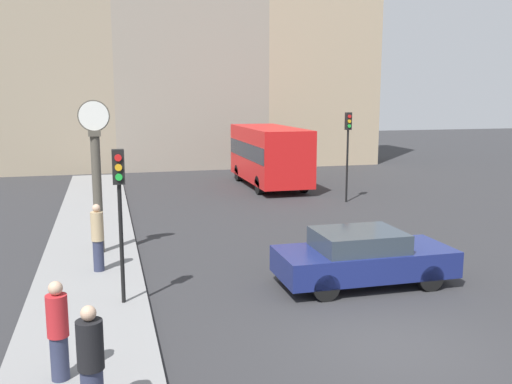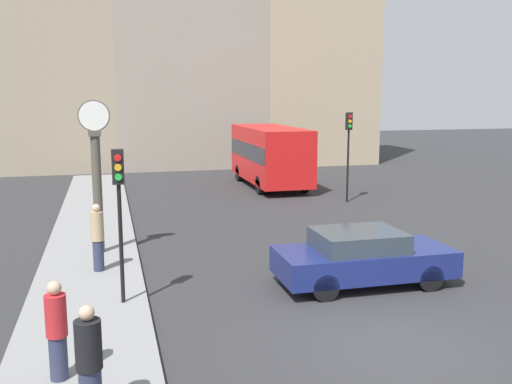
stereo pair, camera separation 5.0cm
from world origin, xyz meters
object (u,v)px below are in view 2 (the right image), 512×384
(pedestrian_tan_coat, at_px, (98,237))
(street_clock, at_px, (97,175))
(sedan_car, at_px, (363,257))
(pedestrian_red_top, at_px, (57,330))
(pedestrian_black_jacket, at_px, (89,363))
(traffic_light_near, at_px, (119,194))
(bus_distant, at_px, (270,153))
(traffic_light_far, at_px, (349,139))

(pedestrian_tan_coat, bearing_deg, street_clock, 89.58)
(sedan_car, bearing_deg, pedestrian_red_top, -153.85)
(pedestrian_black_jacket, bearing_deg, pedestrian_tan_coat, 89.77)
(sedan_car, height_order, traffic_light_near, traffic_light_near)
(bus_distant, bearing_deg, sedan_car, -97.51)
(sedan_car, height_order, pedestrian_red_top, pedestrian_red_top)
(bus_distant, height_order, pedestrian_tan_coat, bus_distant)
(traffic_light_near, relative_size, pedestrian_black_jacket, 2.02)
(bus_distant, xyz_separation_m, pedestrian_black_jacket, (-8.54, -20.45, -0.76))
(traffic_light_near, height_order, traffic_light_far, traffic_light_far)
(bus_distant, distance_m, street_clock, 14.21)
(traffic_light_near, xyz_separation_m, pedestrian_black_jacket, (-0.58, -4.67, -1.64))
(traffic_light_far, bearing_deg, bus_distant, 112.48)
(pedestrian_tan_coat, bearing_deg, pedestrian_red_top, -95.53)
(bus_distant, xyz_separation_m, street_clock, (-8.50, -11.36, 0.70))
(street_clock, distance_m, pedestrian_red_top, 7.91)
(traffic_light_far, xyz_separation_m, pedestrian_black_jacket, (-10.67, -15.32, -1.85))
(pedestrian_red_top, height_order, pedestrian_black_jacket, pedestrian_black_jacket)
(traffic_light_near, distance_m, pedestrian_black_jacket, 4.98)
(sedan_car, distance_m, bus_distant, 15.83)
(traffic_light_near, height_order, pedestrian_red_top, traffic_light_near)
(street_clock, bearing_deg, pedestrian_red_top, -94.31)
(traffic_light_far, height_order, pedestrian_black_jacket, traffic_light_far)
(pedestrian_red_top, distance_m, pedestrian_tan_coat, 5.91)
(bus_distant, bearing_deg, pedestrian_red_top, -115.43)
(traffic_light_far, distance_m, pedestrian_tan_coat, 13.49)
(bus_distant, distance_m, pedestrian_tan_coat, 15.75)
(sedan_car, bearing_deg, traffic_light_near, -178.84)
(sedan_car, relative_size, street_clock, 0.99)
(pedestrian_red_top, bearing_deg, traffic_light_near, 71.36)
(sedan_car, xyz_separation_m, pedestrian_tan_coat, (-6.45, 2.43, 0.33))
(pedestrian_red_top, distance_m, pedestrian_black_jacket, 1.45)
(traffic_light_near, height_order, street_clock, street_clock)
(street_clock, height_order, pedestrian_black_jacket, street_clock)
(bus_distant, height_order, pedestrian_red_top, bus_distant)
(pedestrian_red_top, bearing_deg, street_clock, 85.69)
(bus_distant, relative_size, pedestrian_black_jacket, 4.21)
(traffic_light_near, xyz_separation_m, pedestrian_red_top, (-1.12, -3.33, -1.65))
(pedestrian_tan_coat, bearing_deg, sedan_car, -20.67)
(pedestrian_black_jacket, bearing_deg, traffic_light_near, 82.91)
(sedan_car, distance_m, pedestrian_tan_coat, 6.90)
(street_clock, bearing_deg, traffic_light_near, -83.05)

